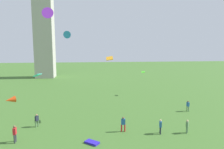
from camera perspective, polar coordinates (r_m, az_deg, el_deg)
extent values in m
cube|color=#A8A399|center=(70.46, -18.93, 19.31)|extent=(5.69, 5.69, 48.83)
cylinder|color=#51754C|center=(25.77, 20.46, -14.27)|extent=(0.14, 0.14, 0.75)
cylinder|color=#51754C|center=(25.46, 20.26, -14.54)|extent=(0.14, 0.14, 0.75)
cube|color=#51754C|center=(25.38, 20.43, -12.99)|extent=(0.45, 0.46, 0.60)
sphere|color=#D8AD84|center=(25.24, 20.48, -12.12)|extent=(0.22, 0.22, 0.22)
cylinder|color=#1E2333|center=(24.75, 13.42, -14.85)|extent=(0.15, 0.15, 0.81)
cylinder|color=#1E2333|center=(24.41, 13.48, -15.19)|extent=(0.15, 0.15, 0.81)
cube|color=#235693|center=(24.31, 13.50, -13.45)|extent=(0.36, 0.49, 0.64)
sphere|color=#D8AD84|center=(24.16, 13.54, -12.48)|extent=(0.24, 0.24, 0.24)
cylinder|color=#51754C|center=(33.50, 20.73, -9.10)|extent=(0.15, 0.15, 0.80)
cylinder|color=#51754C|center=(33.79, 20.37, -8.94)|extent=(0.15, 0.15, 0.80)
cube|color=#235693|center=(33.45, 20.61, -7.85)|extent=(0.31, 0.47, 0.63)
sphere|color=brown|center=(33.34, 20.65, -7.13)|extent=(0.23, 0.23, 0.23)
cylinder|color=red|center=(24.49, 2.69, -14.83)|extent=(0.16, 0.16, 0.86)
cylinder|color=red|center=(24.53, 3.64, -14.80)|extent=(0.16, 0.16, 0.86)
cube|color=#235693|center=(24.23, 3.18, -13.13)|extent=(0.48, 0.30, 0.68)
sphere|color=brown|center=(24.07, 3.19, -12.10)|extent=(0.25, 0.25, 0.25)
cylinder|color=#2D3338|center=(24.34, -25.49, -15.72)|extent=(0.17, 0.17, 0.88)
cylinder|color=#2D3338|center=(23.99, -25.76, -16.10)|extent=(0.17, 0.17, 0.88)
cube|color=red|center=(23.87, -25.74, -14.17)|extent=(0.30, 0.49, 0.70)
sphere|color=brown|center=(23.70, -25.81, -13.09)|extent=(0.26, 0.26, 0.26)
cylinder|color=#51754C|center=(27.33, -20.66, -12.97)|extent=(0.15, 0.15, 0.78)
cylinder|color=#51754C|center=(27.54, -20.07, -12.78)|extent=(0.15, 0.15, 0.78)
cube|color=#1E2333|center=(27.20, -20.44, -11.49)|extent=(0.45, 0.49, 0.62)
sphere|color=#A37556|center=(27.07, -20.48, -10.64)|extent=(0.23, 0.23, 0.23)
cone|color=#2C87BF|center=(33.16, -12.30, 10.96)|extent=(1.29, 1.81, 1.31)
cone|color=purple|center=(28.46, -17.46, 15.51)|extent=(1.63, 2.38, 1.82)
cube|color=#37E9E1|center=(30.04, -20.26, -0.18)|extent=(1.05, 1.29, 0.51)
cone|color=#D54213|center=(26.92, -26.71, -6.40)|extent=(1.37, 1.29, 0.82)
cube|color=#41DC1E|center=(41.75, 8.76, 0.70)|extent=(0.83, 1.09, 0.29)
cube|color=orange|center=(27.00, -0.70, 4.59)|extent=(0.95, 1.33, 0.56)
cube|color=#271CAD|center=(22.01, -5.65, -18.51)|extent=(1.61, 1.50, 0.20)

